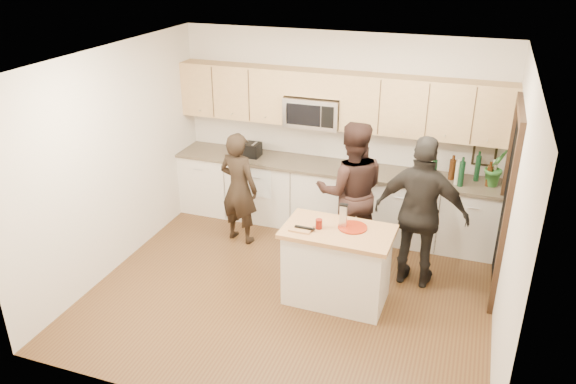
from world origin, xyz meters
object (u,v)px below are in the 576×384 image
(woman_center, at_px, (351,192))
(woman_right, at_px, (421,213))
(island, at_px, (337,265))
(woman_left, at_px, (239,188))
(toaster, at_px, (250,150))

(woman_center, bearing_deg, woman_right, 141.73)
(island, bearing_deg, woman_left, 151.11)
(island, xyz_separation_m, woman_right, (0.80, 0.66, 0.47))
(woman_left, distance_m, woman_center, 1.51)
(island, bearing_deg, woman_right, 40.67)
(woman_center, relative_size, woman_right, 0.99)
(woman_right, bearing_deg, woman_center, -15.80)
(toaster, relative_size, woman_left, 0.19)
(woman_center, xyz_separation_m, woman_right, (0.90, -0.34, 0.01))
(island, height_order, woman_center, woman_center)
(toaster, bearing_deg, woman_center, -22.41)
(toaster, bearing_deg, woman_left, -79.15)
(toaster, distance_m, woman_left, 0.81)
(island, relative_size, woman_center, 0.67)
(woman_left, bearing_deg, island, 161.14)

